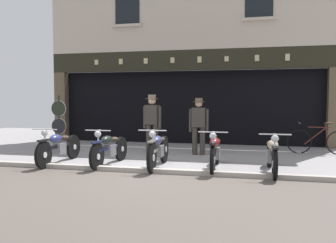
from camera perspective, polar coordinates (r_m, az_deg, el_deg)
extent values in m
cube|color=gray|center=(12.43, 2.81, -3.91)|extent=(22.18, 10.00, 0.08)
cube|color=#ABA399|center=(7.70, -3.83, -8.16)|extent=(22.18, 0.16, 0.18)
cube|color=black|center=(14.60, 4.45, 2.47)|extent=(9.36, 4.00, 2.60)
cube|color=brown|center=(14.20, -16.75, 2.30)|extent=(0.44, 0.36, 2.60)
cube|color=brown|center=(12.60, 25.35, 1.97)|extent=(0.44, 0.36, 2.60)
cube|color=black|center=(12.87, 3.27, 2.91)|extent=(8.95, 0.03, 2.18)
cube|color=black|center=(12.52, 2.96, 9.86)|extent=(10.18, 0.24, 0.70)
cube|color=#C6B789|center=(13.39, -11.49, 9.38)|extent=(0.14, 0.03, 0.18)
cube|color=#C6B789|center=(13.03, -7.65, 9.59)|extent=(0.14, 0.03, 0.19)
cube|color=#C6B789|center=(12.73, -3.62, 9.76)|extent=(0.14, 0.03, 0.19)
cube|color=#C6B789|center=(12.48, 0.73, 9.89)|extent=(0.14, 0.03, 0.18)
cube|color=#C6B789|center=(12.31, 5.11, 9.96)|extent=(0.14, 0.03, 0.20)
cube|color=#C6B789|center=(12.22, 9.46, 9.98)|extent=(0.14, 0.03, 0.17)
cube|color=#C6B789|center=(12.20, 14.19, 9.93)|extent=(0.14, 0.03, 0.20)
cube|color=#C6B789|center=(12.25, 18.76, 9.82)|extent=(0.14, 0.03, 0.22)
cube|color=#C3B2A1|center=(12.97, 3.05, 18.49)|extent=(10.18, 0.40, 3.23)
cube|color=black|center=(13.29, -6.61, 18.09)|extent=(0.90, 0.02, 1.30)
cube|color=#C3B2A1|center=(13.10, -6.64, 15.17)|extent=(1.10, 0.12, 0.10)
cube|color=#C3B2A1|center=(12.37, 14.47, 15.78)|extent=(1.10, 0.12, 0.10)
cylinder|color=black|center=(8.53, -19.49, -5.13)|extent=(0.08, 0.63, 0.63)
cylinder|color=silver|center=(8.53, -19.49, -5.13)|extent=(0.10, 0.14, 0.14)
cylinder|color=black|center=(9.75, -15.06, -3.98)|extent=(0.09, 0.63, 0.63)
cylinder|color=silver|center=(9.75, -15.06, -3.98)|extent=(0.11, 0.14, 0.14)
cube|color=black|center=(9.12, -17.14, -3.77)|extent=(0.09, 1.31, 0.07)
cube|color=slate|center=(9.13, -17.13, -4.21)|extent=(0.20, 0.32, 0.26)
ellipsoid|color=navy|center=(8.95, -17.70, -2.63)|extent=(0.23, 0.46, 0.20)
ellipsoid|color=#38281E|center=(9.32, -16.38, -2.49)|extent=(0.20, 0.30, 0.10)
cube|color=black|center=(8.49, -19.54, -2.89)|extent=(0.10, 0.36, 0.04)
sphere|color=silver|center=(8.52, -19.34, -1.74)|extent=(0.15, 0.15, 0.15)
cylinder|color=silver|center=(8.51, -19.36, -1.21)|extent=(0.62, 0.03, 0.02)
cylinder|color=silver|center=(8.52, -19.39, -3.16)|extent=(0.04, 0.24, 0.62)
cylinder|color=black|center=(8.03, -11.44, -5.59)|extent=(0.10, 0.62, 0.61)
cylinder|color=silver|center=(8.03, -11.44, -5.59)|extent=(0.11, 0.14, 0.13)
cylinder|color=black|center=(9.21, -7.61, -4.38)|extent=(0.11, 0.62, 0.61)
cylinder|color=silver|center=(9.21, -7.61, -4.38)|extent=(0.12, 0.14, 0.13)
cube|color=navy|center=(8.60, -9.40, -4.16)|extent=(0.14, 1.22, 0.07)
cube|color=slate|center=(8.61, -9.40, -4.62)|extent=(0.22, 0.33, 0.26)
ellipsoid|color=black|center=(8.43, -9.88, -2.94)|extent=(0.24, 0.47, 0.20)
ellipsoid|color=#38281E|center=(8.79, -8.75, -2.80)|extent=(0.22, 0.31, 0.10)
cube|color=navy|center=(7.99, -11.47, -3.27)|extent=(0.12, 0.36, 0.04)
sphere|color=silver|center=(8.02, -11.29, -1.99)|extent=(0.15, 0.15, 0.15)
cylinder|color=silver|center=(8.01, -11.29, -1.43)|extent=(0.62, 0.06, 0.02)
cylinder|color=silver|center=(8.03, -11.33, -3.50)|extent=(0.05, 0.25, 0.62)
cylinder|color=black|center=(7.58, -2.64, -5.87)|extent=(0.09, 0.67, 0.67)
cylinder|color=silver|center=(7.58, -2.64, -5.87)|extent=(0.10, 0.15, 0.15)
cylinder|color=black|center=(8.83, -0.61, -4.52)|extent=(0.10, 0.67, 0.67)
cylinder|color=silver|center=(8.83, -0.61, -4.52)|extent=(0.11, 0.15, 0.15)
cube|color=gray|center=(8.19, -1.55, -4.31)|extent=(0.11, 1.20, 0.07)
cube|color=slate|center=(8.20, -1.55, -4.80)|extent=(0.21, 0.33, 0.26)
ellipsoid|color=#383E69|center=(8.01, -1.80, -3.04)|extent=(0.24, 0.47, 0.20)
ellipsoid|color=#38281E|center=(8.39, -1.20, -2.88)|extent=(0.21, 0.31, 0.10)
cube|color=gray|center=(7.53, -2.65, -3.22)|extent=(0.11, 0.36, 0.04)
sphere|color=silver|center=(7.57, -2.54, -2.06)|extent=(0.15, 0.15, 0.15)
cylinder|color=silver|center=(7.56, -2.55, -1.45)|extent=(0.62, 0.04, 0.02)
cylinder|color=silver|center=(7.57, -2.58, -3.65)|extent=(0.04, 0.27, 0.61)
cylinder|color=black|center=(7.42, 7.23, -6.23)|extent=(0.08, 0.63, 0.63)
cylinder|color=silver|center=(7.42, 7.23, -6.23)|extent=(0.10, 0.14, 0.14)
cylinder|color=black|center=(8.73, 7.96, -4.76)|extent=(0.09, 0.63, 0.63)
cylinder|color=silver|center=(8.73, 7.96, -4.76)|extent=(0.11, 0.14, 0.14)
cube|color=black|center=(8.06, 7.63, -4.59)|extent=(0.09, 1.23, 0.07)
cube|color=slate|center=(8.07, 7.63, -5.08)|extent=(0.21, 0.32, 0.26)
ellipsoid|color=maroon|center=(7.87, 7.56, -3.31)|extent=(0.23, 0.46, 0.20)
ellipsoid|color=#38281E|center=(8.27, 7.77, -3.12)|extent=(0.21, 0.30, 0.10)
cube|color=black|center=(7.37, 7.25, -3.66)|extent=(0.11, 0.36, 0.04)
sphere|color=silver|center=(7.41, 7.30, -2.34)|extent=(0.15, 0.15, 0.15)
cylinder|color=silver|center=(7.40, 7.30, -1.72)|extent=(0.62, 0.04, 0.02)
cylinder|color=silver|center=(7.42, 7.27, -3.97)|extent=(0.04, 0.27, 0.61)
cylinder|color=black|center=(7.28, 16.88, -6.60)|extent=(0.09, 0.62, 0.61)
cylinder|color=silver|center=(7.28, 16.88, -6.60)|extent=(0.10, 0.14, 0.14)
cylinder|color=black|center=(8.59, 16.07, -5.06)|extent=(0.10, 0.62, 0.61)
cylinder|color=silver|center=(8.59, 16.07, -5.06)|extent=(0.11, 0.14, 0.14)
cube|color=black|center=(7.92, 16.46, -4.91)|extent=(0.10, 1.22, 0.07)
cube|color=slate|center=(7.93, 16.45, -5.41)|extent=(0.21, 0.33, 0.26)
ellipsoid|color=tan|center=(7.73, 16.58, -3.61)|extent=(0.23, 0.47, 0.20)
ellipsoid|color=#38281E|center=(8.13, 16.34, -3.41)|extent=(0.21, 0.31, 0.10)
cube|color=black|center=(7.24, 16.93, -4.04)|extent=(0.11, 0.36, 0.04)
sphere|color=silver|center=(7.27, 16.91, -2.63)|extent=(0.15, 0.15, 0.15)
cylinder|color=silver|center=(7.27, 16.92, -2.01)|extent=(0.62, 0.04, 0.02)
cylinder|color=silver|center=(7.28, 16.89, -4.30)|extent=(0.04, 0.27, 0.61)
cylinder|color=#38332D|center=(10.20, -2.01, -2.83)|extent=(0.15, 0.15, 0.88)
cylinder|color=#38332D|center=(10.29, -3.14, -2.78)|extent=(0.15, 0.15, 0.88)
cube|color=#38332D|center=(10.19, -2.59, 1.11)|extent=(0.41, 0.27, 0.56)
cube|color=white|center=(10.30, -2.32, 1.51)|extent=(0.14, 0.04, 0.32)
cube|color=maroon|center=(10.31, -2.29, 1.45)|extent=(0.05, 0.02, 0.29)
cylinder|color=#38332D|center=(10.10, -1.37, 0.63)|extent=(0.09, 0.09, 0.64)
cylinder|color=#38332D|center=(10.30, -3.78, 0.68)|extent=(0.09, 0.09, 0.64)
sphere|color=beige|center=(10.18, -2.59, 3.35)|extent=(0.22, 0.22, 0.22)
cylinder|color=#7F705B|center=(10.18, -2.60, 3.69)|extent=(0.37, 0.37, 0.01)
cylinder|color=#7F705B|center=(10.18, -2.60, 4.02)|extent=(0.23, 0.23, 0.12)
cylinder|color=#38332D|center=(10.09, 5.59, -3.11)|extent=(0.15, 0.15, 0.81)
cylinder|color=#38332D|center=(10.11, 4.35, -3.09)|extent=(0.15, 0.15, 0.81)
cube|color=#38332D|center=(10.04, 4.99, 0.66)|extent=(0.38, 0.23, 0.55)
cube|color=silver|center=(10.16, 5.07, 1.07)|extent=(0.14, 0.02, 0.31)
cube|color=black|center=(10.17, 5.08, 1.01)|extent=(0.05, 0.01, 0.29)
cylinder|color=#38332D|center=(10.02, 6.32, 0.14)|extent=(0.09, 0.09, 0.65)
cylinder|color=#38332D|center=(10.08, 3.66, 0.17)|extent=(0.09, 0.09, 0.65)
sphere|color=tan|center=(10.03, 5.00, 2.87)|extent=(0.20, 0.20, 0.20)
cylinder|color=brown|center=(10.03, 5.00, 3.18)|extent=(0.34, 0.34, 0.01)
cylinder|color=brown|center=(10.03, 5.01, 3.49)|extent=(0.21, 0.21, 0.11)
cylinder|color=#232328|center=(12.19, -17.21, 0.02)|extent=(0.06, 0.06, 1.71)
cylinder|color=#23281E|center=(12.16, -17.30, 2.03)|extent=(0.50, 0.03, 0.50)
torus|color=silver|center=(12.17, -17.26, 2.03)|extent=(0.53, 0.04, 0.53)
cylinder|color=black|center=(12.19, -17.25, -0.71)|extent=(0.50, 0.03, 0.50)
torus|color=beige|center=(12.20, -17.21, -0.71)|extent=(0.53, 0.04, 0.53)
cube|color=silver|center=(12.54, 11.31, 3.68)|extent=(0.65, 0.02, 1.04)
cube|color=#511E19|center=(12.53, 11.33, 5.59)|extent=(0.65, 0.01, 0.20)
torus|color=black|center=(11.07, 20.42, -3.09)|extent=(0.71, 0.06, 0.71)
cylinder|color=#4C1E19|center=(11.10, 22.67, -2.19)|extent=(0.59, 0.05, 0.52)
cylinder|color=#4C1E19|center=(11.10, 23.26, -0.86)|extent=(0.60, 0.05, 0.03)
cylinder|color=#4C1E19|center=(11.14, 24.23, -1.59)|extent=(0.11, 0.03, 0.52)
ellipsoid|color=#332319|center=(11.13, 24.49, -0.26)|extent=(0.24, 0.13, 0.06)
cylinder|color=silver|center=(11.03, 20.49, -0.20)|extent=(0.04, 0.50, 0.02)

